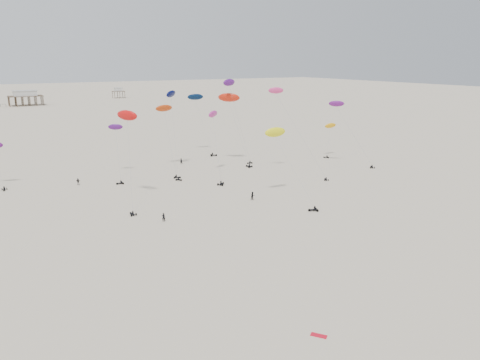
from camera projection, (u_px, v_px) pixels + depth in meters
ground_plane at (99, 136)px, 185.87m from camera, size 900.00×900.00×0.00m
pavilion_main at (26, 99)px, 305.45m from camera, size 21.00×13.00×9.80m
pavilion_small at (119, 93)px, 364.79m from camera, size 9.00×7.00×8.00m
rig_1 at (285, 107)px, 121.03m from camera, size 8.70×17.09×25.76m
rig_3 at (172, 105)px, 124.61m from camera, size 7.38×16.65×23.66m
rig_4 at (215, 133)px, 119.51m from camera, size 7.88×15.67×19.47m
rig_5 at (166, 117)px, 127.11m from camera, size 5.94×15.67×20.31m
rig_6 at (128, 126)px, 97.14m from camera, size 6.39×14.76×20.69m
rig_7 at (330, 131)px, 145.05m from camera, size 5.92×3.87×10.66m
rig_8 at (232, 94)px, 131.65m from camera, size 8.43×4.95×24.41m
rig_10 at (117, 141)px, 120.21m from camera, size 5.91×13.93×16.43m
rig_11 at (282, 145)px, 100.74m from camera, size 5.19×16.05×18.80m
rig_12 at (199, 109)px, 149.39m from camera, size 5.56×12.26×19.65m
rig_13 at (231, 104)px, 133.76m from camera, size 6.54×13.19×20.93m
rig_14 at (344, 117)px, 131.61m from camera, size 9.25×12.57×19.61m
spectator_0 at (164, 222)px, 88.07m from camera, size 0.84×0.68×2.03m
spectator_1 at (253, 200)px, 101.47m from camera, size 1.07×0.63×2.18m
spectator_2 at (78, 185)px, 113.72m from camera, size 1.27×0.88×1.95m
spectator_3 at (181, 164)px, 136.23m from camera, size 0.90×0.86×2.04m
grounded_kite_b at (319, 336)px, 51.75m from camera, size 1.65×1.86×0.07m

